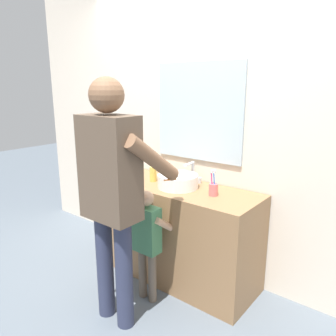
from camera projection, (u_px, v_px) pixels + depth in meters
The scene contains 9 objects.
ground_plane at pixel (157, 291), 2.72m from camera, with size 14.00×14.00×0.00m, color slate.
back_wall at pixel (202, 122), 2.86m from camera, with size 4.40×0.10×2.70m.
vanity_cabinet at pixel (179, 233), 2.85m from camera, with size 1.38×0.54×0.84m, color olive.
sink_basin at pixel (178, 181), 2.71m from camera, with size 0.33×0.33×0.11m.
faucet at pixel (192, 173), 2.86m from camera, with size 0.18×0.14×0.18m.
toothbrush_cup at pixel (213, 189), 2.51m from camera, with size 0.07×0.07×0.21m.
soap_bottle at pixel (153, 174), 2.89m from camera, with size 0.06×0.06×0.17m.
child_toddler at pixel (148, 236), 2.51m from camera, with size 0.28×0.28×0.91m.
adult_parent at pixel (112, 183), 2.17m from camera, with size 0.53×0.56×1.72m.
Camera 1 is at (1.56, -1.81, 1.66)m, focal length 35.07 mm.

